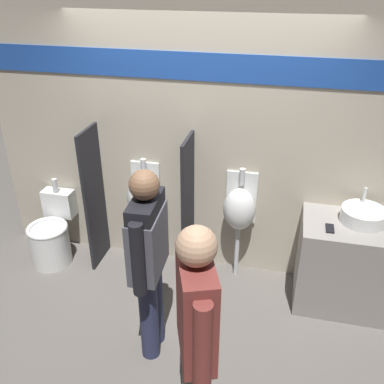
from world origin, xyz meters
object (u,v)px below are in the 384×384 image
at_px(cell_phone, 330,228).
at_px(urinal_near_counter, 143,198).
at_px(sink_basin, 363,216).
at_px(toilet, 51,237).
at_px(person_with_lanyard, 196,337).
at_px(urinal_far, 239,209).
at_px(person_in_vest, 148,254).

height_order(cell_phone, urinal_near_counter, urinal_near_counter).
bearing_deg(sink_basin, cell_phone, -146.74).
bearing_deg(cell_phone, sink_basin, 33.26).
bearing_deg(cell_phone, toilet, 178.16).
bearing_deg(urinal_near_counter, sink_basin, -3.34).
bearing_deg(cell_phone, person_with_lanyard, -119.25).
bearing_deg(urinal_far, toilet, -173.72).
xyz_separation_m(cell_phone, urinal_near_counter, (-1.78, 0.30, -0.09)).
bearing_deg(sink_basin, person_with_lanyard, -123.66).
xyz_separation_m(urinal_near_counter, toilet, (-0.97, -0.21, -0.48)).
distance_m(sink_basin, urinal_near_counter, 2.06).
xyz_separation_m(sink_basin, cell_phone, (-0.28, -0.18, -0.06)).
distance_m(cell_phone, person_with_lanyard, 1.69).
distance_m(toilet, person_with_lanyard, 2.56).
bearing_deg(urinal_far, person_with_lanyard, -90.72).
xyz_separation_m(person_in_vest, person_with_lanyard, (0.51, -0.67, -0.02)).
height_order(cell_phone, person_in_vest, person_in_vest).
relative_size(cell_phone, toilet, 0.16).
distance_m(sink_basin, cell_phone, 0.34).
bearing_deg(person_with_lanyard, toilet, 30.35).
distance_m(sink_basin, person_in_vest, 1.90).
bearing_deg(urinal_far, cell_phone, -20.60).
xyz_separation_m(cell_phone, urinal_far, (-0.81, 0.30, -0.09)).
distance_m(urinal_far, person_with_lanyard, 1.79).
bearing_deg(cell_phone, person_in_vest, -148.97).
bearing_deg(urinal_far, urinal_near_counter, 180.00).
height_order(person_in_vest, person_with_lanyard, person_with_lanyard).
height_order(sink_basin, urinal_near_counter, urinal_near_counter).
height_order(cell_phone, urinal_far, urinal_far).
height_order(urinal_far, person_in_vest, person_in_vest).
height_order(urinal_near_counter, toilet, urinal_near_counter).
xyz_separation_m(cell_phone, person_with_lanyard, (-0.83, -1.48, 0.07)).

